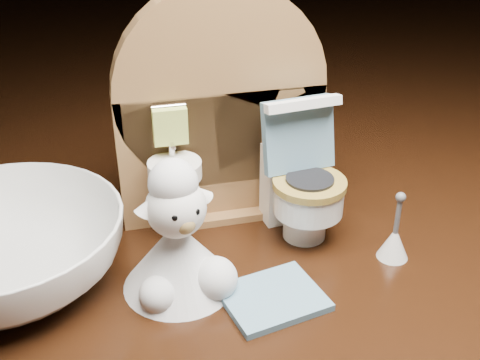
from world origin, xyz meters
name	(u,v)px	position (x,y,z in m)	size (l,w,h in m)	color
backdrop_panel	(220,121)	(0.00, 0.06, 0.07)	(0.13, 0.05, 0.15)	brown
toy_toilet	(301,185)	(0.04, 0.03, 0.03)	(0.05, 0.06, 0.09)	white
bath_mat	(273,298)	(0.01, -0.03, 0.00)	(0.05, 0.04, 0.00)	#5E879F
toilet_brush	(394,241)	(0.09, -0.01, 0.01)	(0.02, 0.02, 0.04)	white
plush_lamb	(179,246)	(-0.04, -0.01, 0.03)	(0.06, 0.06, 0.08)	white
ceramic_bowl	(5,251)	(-0.13, 0.02, 0.02)	(0.13, 0.13, 0.04)	white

